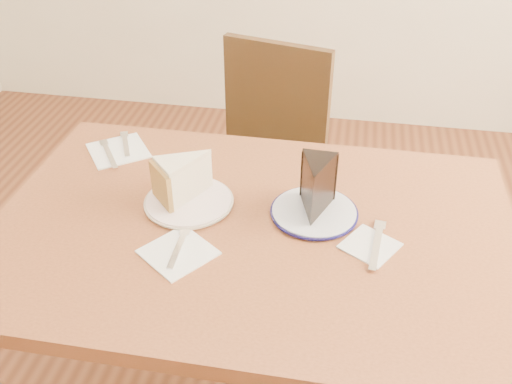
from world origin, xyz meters
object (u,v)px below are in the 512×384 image
object	(u,v)px
table	(252,257)
chocolate_cake	(315,190)
plate_cream	(189,202)
carrot_cake	(188,178)
chair_far	(259,168)
plate_navy	(314,212)

from	to	relation	value
table	chocolate_cake	size ratio (longest dim) A/B	10.03
plate_cream	chocolate_cake	xyz separation A→B (m)	(0.30, 0.01, 0.07)
chocolate_cake	plate_cream	bearing A→B (deg)	3.56
carrot_cake	chocolate_cake	xyz separation A→B (m)	(0.31, -0.02, 0.01)
chair_far	plate_navy	bearing A→B (deg)	126.50
plate_cream	plate_navy	size ratio (longest dim) A/B	1.04
table	chocolate_cake	world-z (taller)	chocolate_cake
chair_far	plate_navy	world-z (taller)	chair_far
table	carrot_cake	distance (m)	0.25
table	plate_cream	bearing A→B (deg)	161.64
plate_cream	plate_navy	bearing A→B (deg)	2.11
chair_far	chocolate_cake	bearing A→B (deg)	126.31
plate_cream	chocolate_cake	world-z (taller)	chocolate_cake
chair_far	plate_cream	distance (m)	0.62
plate_navy	chocolate_cake	xyz separation A→B (m)	(-0.00, -0.00, 0.07)
chair_far	plate_cream	xyz separation A→B (m)	(-0.08, -0.56, 0.25)
plate_cream	chair_far	bearing A→B (deg)	82.38
plate_cream	chocolate_cake	bearing A→B (deg)	1.43
carrot_cake	chocolate_cake	distance (m)	0.31
chair_far	chocolate_cake	xyz separation A→B (m)	(0.23, -0.56, 0.32)
plate_cream	plate_navy	world-z (taller)	same
table	plate_navy	bearing A→B (deg)	25.74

